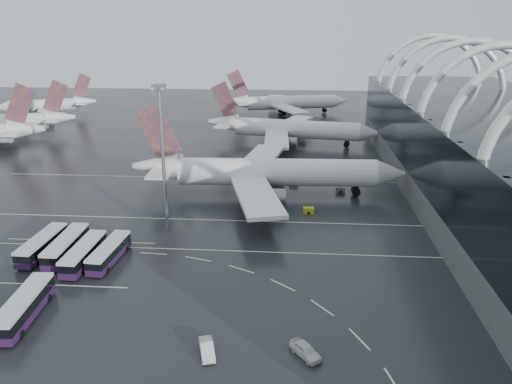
# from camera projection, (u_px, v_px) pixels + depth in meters

# --- Properties ---
(ground) EXTENTS (420.00, 420.00, 0.00)m
(ground) POSITION_uv_depth(u_px,v_px,m) (209.00, 245.00, 90.77)
(ground) COLOR black
(ground) RESTS_ON ground
(lane_marking_near) EXTENTS (120.00, 0.25, 0.01)m
(lane_marking_near) POSITION_uv_depth(u_px,v_px,m) (207.00, 250.00, 88.89)
(lane_marking_near) COLOR silver
(lane_marking_near) RESTS_ON ground
(lane_marking_mid) EXTENTS (120.00, 0.25, 0.01)m
(lane_marking_mid) POSITION_uv_depth(u_px,v_px,m) (219.00, 220.00, 102.07)
(lane_marking_mid) COLOR silver
(lane_marking_mid) RESTS_ON ground
(lane_marking_far) EXTENTS (120.00, 0.25, 0.01)m
(lane_marking_far) POSITION_uv_depth(u_px,v_px,m) (234.00, 179.00, 128.44)
(lane_marking_far) COLOR silver
(lane_marking_far) RESTS_ON ground
(bus_bay_line_south) EXTENTS (28.00, 0.25, 0.01)m
(bus_bay_line_south) POSITION_uv_depth(u_px,v_px,m) (39.00, 284.00, 77.39)
(bus_bay_line_south) COLOR silver
(bus_bay_line_south) RESTS_ON ground
(bus_bay_line_north) EXTENTS (28.00, 0.25, 0.01)m
(bus_bay_line_north) POSITION_uv_depth(u_px,v_px,m) (81.00, 241.00, 92.46)
(bus_bay_line_north) COLOR silver
(bus_bay_line_north) RESTS_ON ground
(airliner_main) EXTENTS (62.93, 55.28, 21.35)m
(airliner_main) POSITION_uv_depth(u_px,v_px,m) (263.00, 173.00, 115.11)
(airliner_main) COLOR white
(airliner_main) RESTS_ON ground
(airliner_gate_b) EXTENTS (56.72, 50.35, 19.73)m
(airliner_gate_b) POSITION_uv_depth(u_px,v_px,m) (288.00, 129.00, 162.48)
(airliner_gate_b) COLOR white
(airliner_gate_b) RESTS_ON ground
(airliner_gate_c) EXTENTS (53.34, 48.46, 19.19)m
(airliner_gate_c) POSITION_uv_depth(u_px,v_px,m) (284.00, 103.00, 213.65)
(airliner_gate_c) COLOR white
(airliner_gate_c) RESTS_ON ground
(jet_remote_mid) EXTENTS (43.45, 35.29, 19.15)m
(jet_remote_mid) POSITION_uv_depth(u_px,v_px,m) (12.00, 122.00, 173.30)
(jet_remote_mid) COLOR white
(jet_remote_mid) RESTS_ON ground
(jet_remote_far) EXTENTS (38.80, 31.62, 17.45)m
(jet_remote_far) POSITION_uv_depth(u_px,v_px,m) (49.00, 105.00, 209.40)
(jet_remote_far) COLOR white
(jet_remote_far) RESTS_ON ground
(bus_row_near_a) EXTENTS (3.57, 13.35, 3.26)m
(bus_row_near_a) POSITION_uv_depth(u_px,v_px,m) (42.00, 245.00, 86.78)
(bus_row_near_a) COLOR #291239
(bus_row_near_a) RESTS_ON ground
(bus_row_near_b) EXTENTS (3.43, 13.66, 3.35)m
(bus_row_near_b) POSITION_uv_depth(u_px,v_px,m) (66.00, 246.00, 86.22)
(bus_row_near_b) COLOR #291239
(bus_row_near_b) RESTS_ON ground
(bus_row_near_c) EXTENTS (3.35, 13.29, 3.26)m
(bus_row_near_c) POSITION_uv_depth(u_px,v_px,m) (84.00, 253.00, 83.57)
(bus_row_near_c) COLOR #291239
(bus_row_near_c) RESTS_ON ground
(bus_row_near_d) EXTENTS (3.64, 12.69, 3.09)m
(bus_row_near_d) POSITION_uv_depth(u_px,v_px,m) (109.00, 252.00, 84.22)
(bus_row_near_d) COLOR #291239
(bus_row_near_d) RESTS_ON ground
(bus_row_far_c) EXTENTS (3.99, 13.98, 3.40)m
(bus_row_far_c) POSITION_uv_depth(u_px,v_px,m) (24.00, 307.00, 68.03)
(bus_row_far_c) COLOR #291239
(bus_row_far_c) RESTS_ON ground
(van_curve_b) EXTENTS (4.40, 4.94, 1.62)m
(van_curve_b) POSITION_uv_depth(u_px,v_px,m) (306.00, 350.00, 60.79)
(van_curve_b) COLOR silver
(van_curve_b) RESTS_ON ground
(van_curve_c) EXTENTS (2.86, 4.92, 1.53)m
(van_curve_c) POSITION_uv_depth(u_px,v_px,m) (207.00, 349.00, 61.09)
(van_curve_c) COLOR silver
(van_curve_c) RESTS_ON ground
(floodlight_mast) EXTENTS (2.15, 2.15, 27.99)m
(floodlight_mast) POSITION_uv_depth(u_px,v_px,m) (162.00, 141.00, 92.25)
(floodlight_mast) COLOR gray
(floodlight_mast) RESTS_ON ground
(gse_cart_belly_a) EXTENTS (2.25, 1.33, 1.23)m
(gse_cart_belly_a) POSITION_uv_depth(u_px,v_px,m) (309.00, 210.00, 105.64)
(gse_cart_belly_a) COLOR #B2AA17
(gse_cart_belly_a) RESTS_ON ground
(gse_cart_belly_b) EXTENTS (2.09, 1.24, 1.14)m
(gse_cart_belly_b) POSITION_uv_depth(u_px,v_px,m) (340.00, 190.00, 118.44)
(gse_cart_belly_b) COLOR slate
(gse_cart_belly_b) RESTS_ON ground
(gse_cart_belly_e) EXTENTS (2.24, 1.32, 1.22)m
(gse_cart_belly_e) POSITION_uv_depth(u_px,v_px,m) (294.00, 182.00, 123.70)
(gse_cart_belly_e) COLOR #B2AA17
(gse_cart_belly_e) RESTS_ON ground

